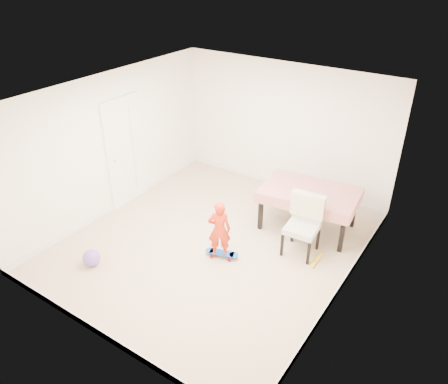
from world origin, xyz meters
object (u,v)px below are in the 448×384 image
Objects in this scene: child at (219,232)px; dining_chair at (302,227)px; skateboard at (222,254)px; dining_table at (308,209)px; balloon at (91,258)px.

dining_chair is at bearing -172.45° from child.
skateboard is 0.56× the size of child.
child reaches higher than dining_table.
dining_table is at bearing 102.35° from dining_chair.
dining_chair is at bearing 39.59° from balloon.
skateboard is (-0.79, -1.56, -0.34)m from dining_table.
dining_table is 1.79m from child.
skateboard is 0.46m from child.
dining_table reaches higher than balloon.
dining_chair reaches higher than dining_table.
skateboard is (-1.01, -0.82, -0.47)m from dining_chair.
balloon is (-2.60, -2.15, -0.37)m from dining_chair.
child reaches higher than skateboard.
balloon is at bearing -135.52° from dining_table.
dining_table is at bearing 46.05° from skateboard.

